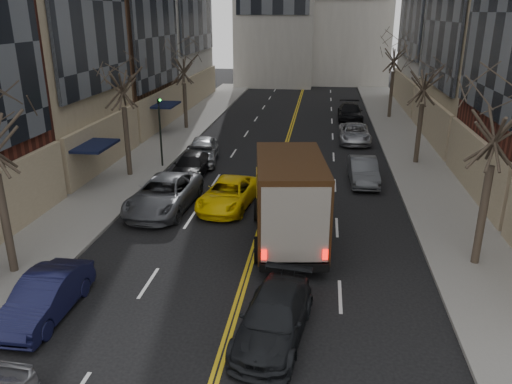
% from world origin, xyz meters
% --- Properties ---
extents(sidewalk_left, '(4.00, 66.00, 0.15)m').
position_xyz_m(sidewalk_left, '(-9.00, 27.00, 0.07)').
color(sidewalk_left, slate).
rests_on(sidewalk_left, ground).
extents(sidewalk_right, '(4.00, 66.00, 0.15)m').
position_xyz_m(sidewalk_right, '(9.00, 27.00, 0.07)').
color(sidewalk_right, slate).
rests_on(sidewalk_right, ground).
extents(tree_lf_mid, '(3.20, 3.20, 8.91)m').
position_xyz_m(tree_lf_mid, '(-8.80, 20.00, 6.60)').
color(tree_lf_mid, '#382D23').
rests_on(tree_lf_mid, sidewalk_left).
extents(tree_lf_far, '(3.20, 3.20, 8.12)m').
position_xyz_m(tree_lf_far, '(-8.80, 33.00, 6.02)').
color(tree_lf_far, '#382D23').
rests_on(tree_lf_far, sidewalk_left).
extents(tree_rt_near, '(3.20, 3.20, 8.71)m').
position_xyz_m(tree_rt_near, '(8.80, 11.00, 6.45)').
color(tree_rt_near, '#382D23').
rests_on(tree_rt_near, sidewalk_right).
extents(tree_rt_mid, '(3.20, 3.20, 8.32)m').
position_xyz_m(tree_rt_mid, '(8.80, 25.00, 6.17)').
color(tree_rt_mid, '#382D23').
rests_on(tree_rt_mid, sidewalk_right).
extents(tree_rt_far, '(3.20, 3.20, 9.11)m').
position_xyz_m(tree_rt_far, '(8.80, 40.00, 6.74)').
color(tree_rt_far, '#382D23').
rests_on(tree_rt_far, sidewalk_right).
extents(traffic_signal, '(0.29, 0.26, 4.70)m').
position_xyz_m(traffic_signal, '(-7.39, 22.00, 2.82)').
color(traffic_signal, black).
rests_on(traffic_signal, sidewalk_left).
extents(ups_truck, '(3.65, 7.43, 3.91)m').
position_xyz_m(ups_truck, '(1.34, 12.22, 1.97)').
color(ups_truck, black).
rests_on(ups_truck, ground).
extents(observer_sedan, '(2.52, 4.91, 1.36)m').
position_xyz_m(observer_sedan, '(1.40, 5.39, 0.68)').
color(observer_sedan, black).
rests_on(observer_sedan, ground).
extents(taxi, '(2.91, 5.23, 1.38)m').
position_xyz_m(taxi, '(-1.96, 15.90, 0.69)').
color(taxi, yellow).
rests_on(taxi, ground).
extents(pedestrian, '(0.52, 0.72, 1.86)m').
position_xyz_m(pedestrian, '(0.63, 13.81, 0.93)').
color(pedestrian, black).
rests_on(pedestrian, ground).
extents(parked_lf_b, '(1.50, 4.28, 1.41)m').
position_xyz_m(parked_lf_b, '(-6.09, 5.56, 0.70)').
color(parked_lf_b, black).
rests_on(parked_lf_b, ground).
extents(parked_lf_c, '(3.01, 5.97, 1.62)m').
position_xyz_m(parked_lf_c, '(-5.10, 15.12, 0.81)').
color(parked_lf_c, '#4D4F55').
rests_on(parked_lf_c, ground).
extents(parked_lf_d, '(1.90, 4.67, 1.35)m').
position_xyz_m(parked_lf_d, '(-5.10, 20.52, 0.68)').
color(parked_lf_d, black).
rests_on(parked_lf_d, ground).
extents(parked_lf_e, '(2.55, 5.04, 1.64)m').
position_xyz_m(parked_lf_e, '(-5.12, 23.53, 0.82)').
color(parked_lf_e, '#A6A9AD').
rests_on(parked_lf_e, ground).
extents(parked_rt_a, '(1.68, 4.43, 1.44)m').
position_xyz_m(parked_rt_a, '(5.10, 20.70, 0.72)').
color(parked_rt_a, '#474A4E').
rests_on(parked_rt_a, ground).
extents(parked_rt_b, '(2.32, 4.96, 1.37)m').
position_xyz_m(parked_rt_b, '(5.10, 30.37, 0.69)').
color(parked_rt_b, '#AEB0B6').
rests_on(parked_rt_b, ground).
extents(parked_rt_c, '(2.18, 5.35, 1.55)m').
position_xyz_m(parked_rt_c, '(5.10, 38.29, 0.78)').
color(parked_rt_c, black).
rests_on(parked_rt_c, ground).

